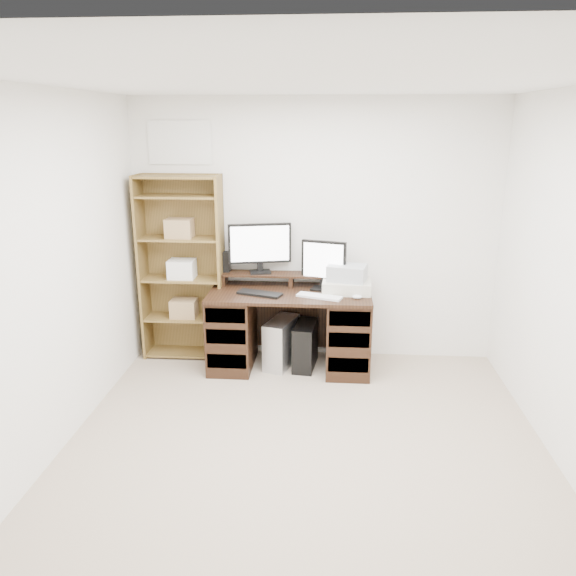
# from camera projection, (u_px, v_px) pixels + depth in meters

# --- Properties ---
(room) EXTENTS (3.54, 4.04, 2.54)m
(room) POSITION_uv_depth(u_px,v_px,m) (304.00, 293.00, 3.49)
(room) COLOR tan
(room) RESTS_ON ground
(desk) EXTENTS (1.50, 0.70, 0.75)m
(desk) POSITION_uv_depth(u_px,v_px,m) (290.00, 328.00, 5.32)
(desk) COLOR black
(desk) RESTS_ON ground
(riser_shelf) EXTENTS (1.40, 0.22, 0.12)m
(riser_shelf) POSITION_uv_depth(u_px,v_px,m) (291.00, 276.00, 5.39)
(riser_shelf) COLOR black
(riser_shelf) RESTS_ON desk
(monitor_wide) EXTENTS (0.59, 0.20, 0.48)m
(monitor_wide) POSITION_uv_depth(u_px,v_px,m) (260.00, 245.00, 5.35)
(monitor_wide) COLOR black
(monitor_wide) RESTS_ON riser_shelf
(monitor_small) EXTENTS (0.42, 0.20, 0.46)m
(monitor_small) POSITION_uv_depth(u_px,v_px,m) (324.00, 263.00, 5.23)
(monitor_small) COLOR black
(monitor_small) RESTS_ON desk
(speaker) EXTENTS (0.08, 0.08, 0.20)m
(speaker) POSITION_uv_depth(u_px,v_px,m) (226.00, 262.00, 5.42)
(speaker) COLOR black
(speaker) RESTS_ON riser_shelf
(keyboard_black) EXTENTS (0.43, 0.26, 0.02)m
(keyboard_black) POSITION_uv_depth(u_px,v_px,m) (260.00, 294.00, 5.12)
(keyboard_black) COLOR black
(keyboard_black) RESTS_ON desk
(keyboard_white) EXTENTS (0.43, 0.25, 0.02)m
(keyboard_white) POSITION_uv_depth(u_px,v_px,m) (319.00, 296.00, 5.05)
(keyboard_white) COLOR white
(keyboard_white) RESTS_ON desk
(mouse) EXTENTS (0.10, 0.07, 0.04)m
(mouse) POSITION_uv_depth(u_px,v_px,m) (357.00, 297.00, 5.01)
(mouse) COLOR silver
(mouse) RESTS_ON desk
(printer) EXTENTS (0.46, 0.35, 0.11)m
(printer) POSITION_uv_depth(u_px,v_px,m) (347.00, 286.00, 5.20)
(printer) COLOR beige
(printer) RESTS_ON desk
(basket) EXTENTS (0.39, 0.32, 0.15)m
(basket) POSITION_uv_depth(u_px,v_px,m) (347.00, 273.00, 5.16)
(basket) COLOR #A7ACB2
(basket) RESTS_ON printer
(tower_silver) EXTENTS (0.33, 0.50, 0.46)m
(tower_silver) POSITION_uv_depth(u_px,v_px,m) (281.00, 342.00, 5.39)
(tower_silver) COLOR silver
(tower_silver) RESTS_ON ground
(tower_black) EXTENTS (0.24, 0.45, 0.44)m
(tower_black) POSITION_uv_depth(u_px,v_px,m) (305.00, 345.00, 5.36)
(tower_black) COLOR black
(tower_black) RESTS_ON ground
(bookshelf) EXTENTS (0.80, 0.30, 1.80)m
(bookshelf) POSITION_uv_depth(u_px,v_px,m) (183.00, 266.00, 5.45)
(bookshelf) COLOR olive
(bookshelf) RESTS_ON ground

